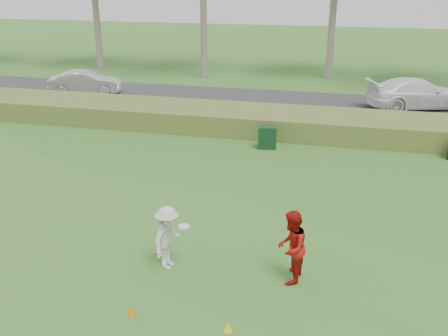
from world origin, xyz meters
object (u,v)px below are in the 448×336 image
(player_red, at_px, (291,247))
(cone_yellow, at_px, (228,327))
(cone_orange, at_px, (131,310))
(utility_cabinet, at_px, (267,138))
(car_right, at_px, (418,93))
(player_white, at_px, (168,238))
(car_mid, at_px, (85,83))

(player_red, xyz_separation_m, cone_yellow, (-0.96, -1.99, -0.75))
(cone_orange, distance_m, utility_cabinet, 10.93)
(player_red, height_order, cone_yellow, player_red)
(utility_cabinet, bearing_deg, cone_orange, -104.45)
(cone_orange, height_order, car_right, car_right)
(utility_cabinet, bearing_deg, player_white, -104.68)
(cone_orange, xyz_separation_m, car_mid, (-10.48, 17.62, 0.60))
(cone_orange, bearing_deg, car_right, 68.45)
(cone_yellow, xyz_separation_m, utility_cabinet, (-1.00, 10.89, 0.34))
(car_mid, distance_m, car_right, 17.90)
(player_white, distance_m, player_red, 2.83)
(car_right, bearing_deg, cone_orange, 137.97)
(player_white, bearing_deg, cone_orange, -174.75)
(cone_orange, distance_m, car_right, 20.13)
(player_white, height_order, car_mid, player_white)
(player_white, distance_m, car_mid, 19.00)
(player_white, relative_size, utility_cabinet, 1.75)
(player_red, bearing_deg, player_white, -82.41)
(utility_cabinet, height_order, car_mid, car_mid)
(player_white, xyz_separation_m, cone_orange, (-0.14, -1.86, -0.67))
(utility_cabinet, height_order, car_right, car_right)
(player_white, distance_m, cone_orange, 1.98)
(car_right, bearing_deg, cone_yellow, 143.49)
(car_mid, bearing_deg, player_white, -165.17)
(cone_orange, xyz_separation_m, utility_cabinet, (1.01, 10.88, 0.34))
(player_white, height_order, cone_orange, player_white)
(cone_yellow, relative_size, utility_cabinet, 0.22)
(cone_yellow, height_order, car_right, car_right)
(utility_cabinet, xyz_separation_m, car_mid, (-11.49, 6.74, 0.26))
(player_red, bearing_deg, utility_cabinet, -162.21)
(cone_yellow, xyz_separation_m, car_mid, (-12.49, 17.64, 0.61))
(utility_cabinet, distance_m, car_right, 10.11)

